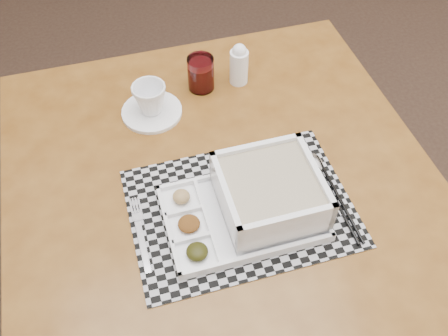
{
  "coord_description": "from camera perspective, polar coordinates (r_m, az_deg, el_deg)",
  "views": [
    {
      "loc": [
        -0.34,
        -1.19,
        1.58
      ],
      "look_at": [
        -0.21,
        -0.57,
        0.81
      ],
      "focal_mm": 40.0,
      "sensor_mm": 36.0,
      "label": 1
    }
  ],
  "objects": [
    {
      "name": "chopsticks",
      "position": [
        1.1,
        12.74,
        -3.3
      ],
      "size": [
        0.04,
        0.24,
        0.01
      ],
      "color": "black",
      "rests_on": "placemat"
    },
    {
      "name": "placemat",
      "position": [
        1.06,
        1.92,
        -4.55
      ],
      "size": [
        0.49,
        0.37,
        0.0
      ],
      "primitive_type": "cube",
      "rotation": [
        0.0,
        0.0,
        0.08
      ],
      "color": "#A4A3AB",
      "rests_on": "dining_table"
    },
    {
      "name": "cup",
      "position": [
        1.23,
        -8.47,
        7.84
      ],
      "size": [
        0.1,
        0.1,
        0.08
      ],
      "primitive_type": "imported",
      "rotation": [
        0.0,
        0.0,
        -0.16
      ],
      "color": "white",
      "rests_on": "saucer"
    },
    {
      "name": "saucer",
      "position": [
        1.26,
        -8.24,
        6.39
      ],
      "size": [
        0.15,
        0.15,
        0.01
      ],
      "primitive_type": "cylinder",
      "color": "white",
      "rests_on": "dining_table"
    },
    {
      "name": "dining_table",
      "position": [
        1.18,
        -0.43,
        -2.62
      ],
      "size": [
        1.02,
        1.02,
        0.71
      ],
      "color": "#593210",
      "rests_on": "ground"
    },
    {
      "name": "juice_glass",
      "position": [
        1.29,
        -2.66,
        10.62
      ],
      "size": [
        0.07,
        0.07,
        0.09
      ],
      "color": "white",
      "rests_on": "dining_table"
    },
    {
      "name": "fork",
      "position": [
        1.04,
        -9.46,
        -7.2
      ],
      "size": [
        0.03,
        0.19,
        0.0
      ],
      "color": "silver",
      "rests_on": "placemat"
    },
    {
      "name": "creamer_bottle",
      "position": [
        1.3,
        1.72,
        11.76
      ],
      "size": [
        0.05,
        0.05,
        0.12
      ],
      "color": "white",
      "rests_on": "dining_table"
    },
    {
      "name": "serving_tray",
      "position": [
        1.03,
        4.43,
        -3.46
      ],
      "size": [
        0.34,
        0.24,
        0.1
      ],
      "color": "white",
      "rests_on": "placemat"
    },
    {
      "name": "floor",
      "position": [
        2.01,
        2.63,
        -1.51
      ],
      "size": [
        5.0,
        5.0,
        0.0
      ],
      "primitive_type": "plane",
      "color": "black",
      "rests_on": "ground"
    },
    {
      "name": "spoon",
      "position": [
        1.14,
        10.58,
        0.14
      ],
      "size": [
        0.04,
        0.18,
        0.01
      ],
      "color": "silver",
      "rests_on": "placemat"
    }
  ]
}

